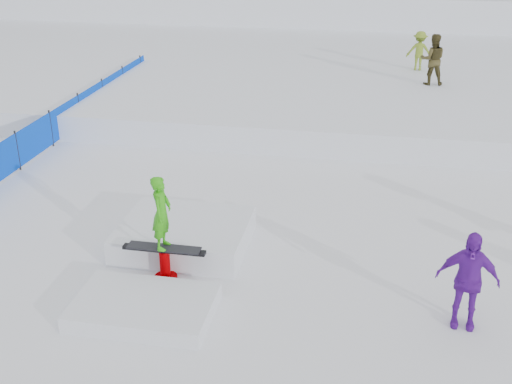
% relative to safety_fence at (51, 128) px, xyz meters
% --- Properties ---
extents(ground, '(120.00, 120.00, 0.00)m').
position_rel_safety_fence_xyz_m(ground, '(6.50, -6.60, -0.55)').
color(ground, white).
extents(snow_berm, '(60.00, 14.00, 2.40)m').
position_rel_safety_fence_xyz_m(snow_berm, '(6.50, 23.40, 0.65)').
color(snow_berm, white).
rests_on(snow_berm, ground).
extents(snow_midrise, '(50.00, 18.00, 0.80)m').
position_rel_safety_fence_xyz_m(snow_midrise, '(6.50, 9.40, -0.15)').
color(snow_midrise, white).
rests_on(snow_midrise, ground).
extents(safety_fence, '(0.05, 16.00, 1.10)m').
position_rel_safety_fence_xyz_m(safety_fence, '(0.00, 0.00, 0.00)').
color(safety_fence, '#033ED5').
rests_on(safety_fence, ground).
extents(walker_olive, '(0.89, 0.72, 1.75)m').
position_rel_safety_fence_xyz_m(walker_olive, '(11.16, 6.30, 1.12)').
color(walker_olive, '#423A1B').
rests_on(walker_olive, snow_midrise).
extents(walker_ygreen, '(0.97, 0.59, 1.46)m').
position_rel_safety_fence_xyz_m(walker_ygreen, '(10.82, 8.44, 0.98)').
color(walker_ygreen, olive).
rests_on(walker_ygreen, snow_midrise).
extents(spectator_purple, '(1.06, 0.52, 1.76)m').
position_rel_safety_fence_xyz_m(spectator_purple, '(11.00, -6.96, 0.33)').
color(spectator_purple, '#6C1BAE').
rests_on(spectator_purple, ground).
extents(jib_rail_feature, '(2.60, 4.40, 2.11)m').
position_rel_safety_fence_xyz_m(jib_rail_feature, '(5.60, -5.92, -0.25)').
color(jib_rail_feature, white).
rests_on(jib_rail_feature, ground).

